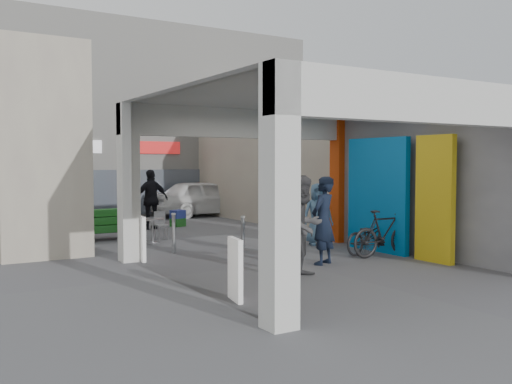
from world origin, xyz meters
TOP-DOWN VIEW (x-y plane):
  - ground at (0.00, 0.00)m, footprint 90.00×90.00m
  - arcade_canopy at (0.54, -0.82)m, footprint 6.40×6.45m
  - far_building at (-0.00, 13.99)m, footprint 18.00×4.08m
  - plaza_bldg_left at (-4.50, 7.50)m, footprint 2.00×9.00m
  - plaza_bldg_right at (4.50, 7.50)m, footprint 2.00×9.00m
  - bollard_left at (-1.70, 2.56)m, footprint 0.09×0.09m
  - bollard_center at (0.11, 2.35)m, footprint 0.09×0.09m
  - bollard_right at (1.67, 2.24)m, footprint 0.09×0.09m
  - advert_board_near at (-2.75, -2.37)m, footprint 0.19×0.56m
  - advert_board_far at (-2.75, 1.93)m, footprint 0.15×0.56m
  - cafe_set at (-1.57, 4.82)m, footprint 1.32×1.06m
  - produce_stand at (-2.29, 5.83)m, footprint 1.29×0.70m
  - crate_stack at (0.69, 7.80)m, footprint 0.55×0.50m
  - border_collie at (-0.18, 0.09)m, footprint 0.24×0.46m
  - man_with_dog at (0.44, -0.54)m, footprint 0.82×0.70m
  - man_back_turned at (-0.70, -1.38)m, footprint 1.07×0.90m
  - man_elderly at (2.13, 1.85)m, footprint 0.94×0.78m
  - man_crates at (-0.37, 7.50)m, footprint 1.17×0.53m
  - bicycle_front at (2.30, 0.02)m, footprint 1.74×0.83m
  - bicycle_rear at (2.30, -0.47)m, footprint 1.84×0.57m
  - white_van at (3.19, 10.81)m, footprint 4.37×1.76m

SIDE VIEW (x-z plane):
  - ground at x=0.00m, z-range 0.00..0.00m
  - border_collie at x=-0.18m, z-range -0.07..0.57m
  - crate_stack at x=0.69m, z-range 0.00..0.56m
  - cafe_set at x=-1.57m, z-range -0.12..0.68m
  - produce_stand at x=-2.29m, z-range -0.09..0.76m
  - bollard_center at x=0.11m, z-range 0.00..0.81m
  - bollard_right at x=1.67m, z-range 0.00..0.82m
  - bicycle_front at x=2.30m, z-range 0.00..0.88m
  - bollard_left at x=-1.70m, z-range 0.00..0.95m
  - advert_board_near at x=-2.75m, z-range 0.01..1.01m
  - advert_board_far at x=-2.75m, z-range 0.01..1.01m
  - bicycle_rear at x=2.30m, z-range 0.00..1.10m
  - white_van at x=3.19m, z-range 0.00..1.49m
  - man_elderly at x=2.13m, z-range 0.00..1.64m
  - man_with_dog at x=0.44m, z-range 0.00..1.90m
  - man_back_turned at x=-0.70m, z-range 0.00..1.95m
  - man_crates at x=-0.37m, z-range 0.00..1.97m
  - arcade_canopy at x=0.54m, z-range -0.90..5.50m
  - plaza_bldg_left at x=-4.50m, z-range 0.00..5.00m
  - plaza_bldg_right at x=4.50m, z-range 0.00..5.00m
  - far_building at x=0.00m, z-range -0.01..7.99m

